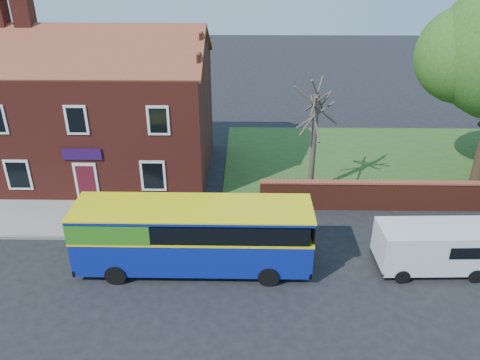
{
  "coord_description": "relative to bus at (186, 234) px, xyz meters",
  "views": [
    {
      "loc": [
        1.32,
        -14.05,
        12.18
      ],
      "look_at": [
        1.02,
        5.0,
        2.63
      ],
      "focal_mm": 35.0,
      "sensor_mm": 36.0,
      "label": 1
    }
  ],
  "objects": [
    {
      "name": "ground",
      "position": [
        1.14,
        -2.0,
        -1.66
      ],
      "size": [
        120.0,
        120.0,
        0.0
      ],
      "primitive_type": "plane",
      "color": "black",
      "rests_on": "ground"
    },
    {
      "name": "pavement",
      "position": [
        -5.86,
        3.75,
        -1.6
      ],
      "size": [
        18.0,
        3.5,
        0.12
      ],
      "primitive_type": "cube",
      "color": "gray",
      "rests_on": "ground"
    },
    {
      "name": "kerb",
      "position": [
        -5.86,
        2.0,
        -1.59
      ],
      "size": [
        18.0,
        0.15,
        0.14
      ],
      "primitive_type": "cube",
      "color": "slate",
      "rests_on": "ground"
    },
    {
      "name": "grass_strip",
      "position": [
        14.14,
        11.0,
        -1.64
      ],
      "size": [
        26.0,
        12.0,
        0.04
      ],
      "primitive_type": "cube",
      "color": "#426B28",
      "rests_on": "ground"
    },
    {
      "name": "shop_building",
      "position": [
        -5.88,
        9.5,
        1.75
      ],
      "size": [
        12.3,
        8.13,
        10.5
      ],
      "color": "maroon",
      "rests_on": "ground"
    },
    {
      "name": "boundary_wall",
      "position": [
        14.14,
        5.0,
        -0.85
      ],
      "size": [
        22.0,
        0.38,
        1.6
      ],
      "color": "maroon",
      "rests_on": "ground"
    },
    {
      "name": "bus",
      "position": [
        0.0,
        0.0,
        0.0
      ],
      "size": [
        9.6,
        2.53,
        2.92
      ],
      "rotation": [
        0.0,
        0.0,
        -0.0
      ],
      "color": "navy",
      "rests_on": "ground"
    },
    {
      "name": "van_near",
      "position": [
        10.21,
        0.02,
        -0.52
      ],
      "size": [
        4.7,
        2.06,
        2.04
      ],
      "rotation": [
        0.0,
        0.0,
        0.03
      ],
      "color": "silver",
      "rests_on": "ground"
    },
    {
      "name": "bare_tree",
      "position": [
        5.96,
        6.87,
        1.43
      ],
      "size": [
        2.26,
        2.7,
        6.04
      ],
      "color": "#4C4238",
      "rests_on": "ground"
    }
  ]
}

